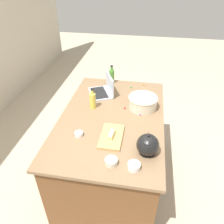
{
  "coord_description": "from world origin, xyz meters",
  "views": [
    {
      "loc": [
        -1.74,
        -0.3,
        2.18
      ],
      "look_at": [
        0.0,
        0.0,
        0.95
      ],
      "focal_mm": 35.42,
      "sensor_mm": 36.0,
      "label": 1
    }
  ],
  "objects_px": {
    "mixing_bowl_large": "(143,102)",
    "ramekin_small": "(79,134)",
    "butter_stick_left": "(111,134)",
    "ramekin_wide": "(111,162)",
    "bottle_olive": "(112,76)",
    "ramekin_medium": "(134,166)",
    "cutting_board": "(111,136)",
    "laptop": "(103,90)",
    "kettle": "(148,145)",
    "bottle_oil": "(93,100)"
  },
  "relations": [
    {
      "from": "bottle_oil",
      "to": "ramekin_medium",
      "type": "height_order",
      "value": "bottle_oil"
    },
    {
      "from": "bottle_oil",
      "to": "ramekin_small",
      "type": "height_order",
      "value": "bottle_oil"
    },
    {
      "from": "laptop",
      "to": "mixing_bowl_large",
      "type": "bearing_deg",
      "value": -115.55
    },
    {
      "from": "mixing_bowl_large",
      "to": "butter_stick_left",
      "type": "distance_m",
      "value": 0.57
    },
    {
      "from": "ramekin_wide",
      "to": "kettle",
      "type": "bearing_deg",
      "value": -57.01
    },
    {
      "from": "bottle_olive",
      "to": "ramekin_small",
      "type": "xyz_separation_m",
      "value": [
        -1.04,
        0.11,
        -0.07
      ]
    },
    {
      "from": "butter_stick_left",
      "to": "bottle_olive",
      "type": "bearing_deg",
      "value": 9.69
    },
    {
      "from": "kettle",
      "to": "cutting_board",
      "type": "xyz_separation_m",
      "value": [
        0.13,
        0.31,
        -0.07
      ]
    },
    {
      "from": "cutting_board",
      "to": "ramekin_wide",
      "type": "relative_size",
      "value": 3.44
    },
    {
      "from": "ramekin_small",
      "to": "ramekin_medium",
      "type": "xyz_separation_m",
      "value": [
        -0.29,
        -0.51,
        0.01
      ]
    },
    {
      "from": "bottle_oil",
      "to": "ramekin_wide",
      "type": "bearing_deg",
      "value": -156.26
    },
    {
      "from": "bottle_olive",
      "to": "ramekin_wide",
      "type": "distance_m",
      "value": 1.34
    },
    {
      "from": "bottle_olive",
      "to": "ramekin_wide",
      "type": "xyz_separation_m",
      "value": [
        -1.31,
        -0.22,
        -0.07
      ]
    },
    {
      "from": "ramekin_small",
      "to": "ramekin_wide",
      "type": "xyz_separation_m",
      "value": [
        -0.27,
        -0.34,
        0.01
      ]
    },
    {
      "from": "laptop",
      "to": "butter_stick_left",
      "type": "bearing_deg",
      "value": -163.23
    },
    {
      "from": "butter_stick_left",
      "to": "ramekin_medium",
      "type": "distance_m",
      "value": 0.38
    },
    {
      "from": "mixing_bowl_large",
      "to": "ramekin_medium",
      "type": "relative_size",
      "value": 3.16
    },
    {
      "from": "bottle_oil",
      "to": "bottle_olive",
      "type": "bearing_deg",
      "value": -9.32
    },
    {
      "from": "butter_stick_left",
      "to": "ramekin_small",
      "type": "relative_size",
      "value": 1.51
    },
    {
      "from": "bottle_olive",
      "to": "cutting_board",
      "type": "xyz_separation_m",
      "value": [
        -1.01,
        -0.17,
        -0.08
      ]
    },
    {
      "from": "mixing_bowl_large",
      "to": "bottle_oil",
      "type": "xyz_separation_m",
      "value": [
        -0.08,
        0.51,
        0.02
      ]
    },
    {
      "from": "laptop",
      "to": "bottle_olive",
      "type": "height_order",
      "value": "bottle_olive"
    },
    {
      "from": "kettle",
      "to": "ramekin_small",
      "type": "height_order",
      "value": "kettle"
    },
    {
      "from": "cutting_board",
      "to": "ramekin_wide",
      "type": "distance_m",
      "value": 0.31
    },
    {
      "from": "kettle",
      "to": "cutting_board",
      "type": "relative_size",
      "value": 0.64
    },
    {
      "from": "cutting_board",
      "to": "butter_stick_left",
      "type": "height_order",
      "value": "butter_stick_left"
    },
    {
      "from": "ramekin_small",
      "to": "ramekin_wide",
      "type": "relative_size",
      "value": 0.75
    },
    {
      "from": "ramekin_medium",
      "to": "ramekin_wide",
      "type": "relative_size",
      "value": 0.98
    },
    {
      "from": "bottle_oil",
      "to": "cutting_board",
      "type": "relative_size",
      "value": 0.67
    },
    {
      "from": "bottle_oil",
      "to": "cutting_board",
      "type": "bearing_deg",
      "value": -147.67
    },
    {
      "from": "mixing_bowl_large",
      "to": "ramekin_wide",
      "type": "relative_size",
      "value": 3.09
    },
    {
      "from": "laptop",
      "to": "ramekin_medium",
      "type": "bearing_deg",
      "value": -156.92
    },
    {
      "from": "kettle",
      "to": "ramekin_wide",
      "type": "height_order",
      "value": "kettle"
    },
    {
      "from": "bottle_olive",
      "to": "kettle",
      "type": "relative_size",
      "value": 1.06
    },
    {
      "from": "kettle",
      "to": "ramekin_small",
      "type": "distance_m",
      "value": 0.61
    },
    {
      "from": "laptop",
      "to": "ramekin_small",
      "type": "xyz_separation_m",
      "value": [
        -0.76,
        0.06,
        -0.03
      ]
    },
    {
      "from": "bottle_oil",
      "to": "ramekin_small",
      "type": "distance_m",
      "value": 0.46
    },
    {
      "from": "mixing_bowl_large",
      "to": "bottle_oil",
      "type": "distance_m",
      "value": 0.51
    },
    {
      "from": "butter_stick_left",
      "to": "ramekin_wide",
      "type": "xyz_separation_m",
      "value": [
        -0.29,
        -0.05,
        -0.01
      ]
    },
    {
      "from": "mixing_bowl_large",
      "to": "bottle_olive",
      "type": "distance_m",
      "value": 0.65
    },
    {
      "from": "mixing_bowl_large",
      "to": "ramekin_medium",
      "type": "height_order",
      "value": "mixing_bowl_large"
    },
    {
      "from": "mixing_bowl_large",
      "to": "cutting_board",
      "type": "distance_m",
      "value": 0.57
    },
    {
      "from": "bottle_olive",
      "to": "ramekin_medium",
      "type": "height_order",
      "value": "bottle_olive"
    },
    {
      "from": "bottle_olive",
      "to": "ramekin_medium",
      "type": "xyz_separation_m",
      "value": [
        -1.33,
        -0.4,
        -0.07
      ]
    },
    {
      "from": "laptop",
      "to": "kettle",
      "type": "height_order",
      "value": "laptop"
    },
    {
      "from": "laptop",
      "to": "cutting_board",
      "type": "distance_m",
      "value": 0.76
    },
    {
      "from": "mixing_bowl_large",
      "to": "ramekin_small",
      "type": "height_order",
      "value": "mixing_bowl_large"
    },
    {
      "from": "ramekin_small",
      "to": "kettle",
      "type": "bearing_deg",
      "value": -99.86
    },
    {
      "from": "cutting_board",
      "to": "ramekin_medium",
      "type": "xyz_separation_m",
      "value": [
        -0.31,
        -0.22,
        0.01
      ]
    },
    {
      "from": "ramekin_medium",
      "to": "bottle_olive",
      "type": "bearing_deg",
      "value": 16.65
    }
  ]
}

